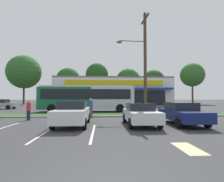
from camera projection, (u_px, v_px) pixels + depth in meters
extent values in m
cube|color=#2D5B23|center=(101.00, 115.00, 17.25)|extent=(56.00, 2.20, 0.12)
cube|color=gray|center=(101.00, 117.00, 16.03)|extent=(56.00, 0.24, 0.12)
cube|color=silver|center=(0.00, 129.00, 10.17)|extent=(0.12, 4.80, 0.01)
cube|color=silver|center=(46.00, 132.00, 9.11)|extent=(0.12, 4.80, 0.01)
cube|color=silver|center=(93.00, 132.00, 9.14)|extent=(0.12, 4.80, 0.01)
cube|color=beige|center=(188.00, 148.00, 6.28)|extent=(0.70, 1.60, 0.01)
cube|color=silver|center=(112.00, 93.00, 40.11)|extent=(23.39, 13.14, 5.56)
cube|color=black|center=(114.00, 98.00, 33.48)|extent=(19.65, 0.08, 2.89)
cube|color=#14389E|center=(115.00, 88.00, 32.88)|extent=(21.99, 1.40, 0.35)
cube|color=gold|center=(114.00, 83.00, 33.54)|extent=(18.71, 0.16, 1.00)
cube|color=slate|center=(112.00, 80.00, 40.21)|extent=(23.39, 13.14, 0.30)
cylinder|color=#473323|center=(24.00, 94.00, 44.38)|extent=(0.44, 0.44, 5.03)
sphere|color=#2D6026|center=(24.00, 72.00, 44.57)|extent=(8.34, 8.34, 8.34)
cylinder|color=#473323|center=(68.00, 96.00, 47.67)|extent=(0.44, 0.44, 4.06)
sphere|color=#23511E|center=(68.00, 80.00, 47.83)|extent=(6.45, 6.45, 6.45)
cylinder|color=#473323|center=(97.00, 94.00, 45.32)|extent=(0.44, 0.44, 5.47)
sphere|color=#1E4719|center=(97.00, 75.00, 45.49)|extent=(5.77, 5.77, 5.77)
cylinder|color=#473323|center=(128.00, 97.00, 46.17)|extent=(0.44, 0.44, 3.63)
sphere|color=#23511E|center=(128.00, 81.00, 46.32)|extent=(6.45, 6.45, 6.45)
cylinder|color=#473323|center=(154.00, 97.00, 51.11)|extent=(0.44, 0.44, 3.79)
sphere|color=#1E4719|center=(153.00, 82.00, 51.26)|extent=(6.74, 6.74, 6.74)
cylinder|color=#473323|center=(193.00, 94.00, 47.17)|extent=(0.44, 0.44, 5.42)
sphere|color=#2D6026|center=(192.00, 75.00, 47.34)|extent=(6.28, 6.28, 6.28)
cylinder|color=#4C3826|center=(145.00, 64.00, 17.54)|extent=(0.30, 0.30, 10.24)
cube|color=#4C3826|center=(145.00, 19.00, 17.69)|extent=(0.25, 2.40, 0.14)
cylinder|color=#59595B|center=(132.00, 41.00, 17.48)|extent=(2.60, 0.22, 0.10)
ellipsoid|color=#59595B|center=(119.00, 42.00, 17.34)|extent=(0.56, 0.32, 0.24)
cube|color=#196638|center=(66.00, 98.00, 22.11)|extent=(6.39, 2.61, 2.70)
cube|color=silver|center=(112.00, 98.00, 22.51)|extent=(5.23, 2.60, 2.70)
cube|color=silver|center=(87.00, 87.00, 22.34)|extent=(11.14, 2.40, 0.20)
cube|color=black|center=(86.00, 94.00, 21.00)|extent=(10.65, 0.16, 1.19)
cube|color=black|center=(133.00, 96.00, 22.71)|extent=(0.08, 2.17, 1.51)
cylinder|color=black|center=(118.00, 107.00, 23.70)|extent=(1.00, 0.31, 1.00)
cylinder|color=black|center=(120.00, 108.00, 21.36)|extent=(1.00, 0.31, 1.00)
cylinder|color=black|center=(81.00, 107.00, 23.36)|extent=(1.00, 0.31, 1.00)
cylinder|color=black|center=(79.00, 108.00, 21.02)|extent=(1.00, 0.31, 1.00)
cylinder|color=black|center=(56.00, 107.00, 23.13)|extent=(1.00, 0.31, 1.00)
cylinder|color=black|center=(52.00, 108.00, 20.80)|extent=(1.00, 0.31, 1.00)
cube|color=navy|center=(182.00, 115.00, 11.76)|extent=(1.83, 4.45, 0.64)
cube|color=black|center=(181.00, 106.00, 12.01)|extent=(1.61, 2.00, 0.50)
cylinder|color=black|center=(207.00, 123.00, 10.43)|extent=(0.22, 0.64, 0.64)
cylinder|color=black|center=(179.00, 123.00, 10.32)|extent=(0.22, 0.64, 0.64)
cylinder|color=black|center=(185.00, 117.00, 13.18)|extent=(0.22, 0.64, 0.64)
cylinder|color=black|center=(162.00, 117.00, 13.08)|extent=(0.22, 0.64, 0.64)
cube|color=#9E998C|center=(2.00, 105.00, 27.22)|extent=(4.39, 1.87, 0.63)
cube|color=black|center=(1.00, 101.00, 27.23)|extent=(1.98, 1.64, 0.54)
cylinder|color=black|center=(14.00, 107.00, 28.18)|extent=(0.64, 0.22, 0.64)
cylinder|color=black|center=(8.00, 107.00, 26.41)|extent=(0.64, 0.22, 0.64)
cube|color=silver|center=(73.00, 115.00, 11.30)|extent=(1.88, 4.37, 0.76)
cube|color=black|center=(73.00, 105.00, 11.54)|extent=(1.65, 1.97, 0.49)
cylinder|color=black|center=(85.00, 124.00, 9.99)|extent=(0.22, 0.64, 0.64)
cylinder|color=black|center=(52.00, 124.00, 9.88)|extent=(0.22, 0.64, 0.64)
cylinder|color=black|center=(88.00, 118.00, 12.69)|extent=(0.22, 0.64, 0.64)
cylinder|color=black|center=(63.00, 118.00, 12.58)|extent=(0.22, 0.64, 0.64)
cube|color=silver|center=(140.00, 115.00, 11.38)|extent=(1.78, 4.15, 0.64)
cube|color=black|center=(140.00, 107.00, 11.61)|extent=(1.56, 1.87, 0.45)
cylinder|color=black|center=(160.00, 123.00, 10.14)|extent=(0.22, 0.64, 0.64)
cylinder|color=black|center=(131.00, 124.00, 10.04)|extent=(0.22, 0.64, 0.64)
cylinder|color=black|center=(148.00, 118.00, 12.70)|extent=(0.22, 0.64, 0.64)
cylinder|color=black|center=(125.00, 118.00, 12.60)|extent=(0.22, 0.64, 0.64)
cylinder|color=#1E2338|center=(28.00, 115.00, 13.90)|extent=(0.27, 0.27, 0.76)
cylinder|color=red|center=(29.00, 107.00, 13.92)|extent=(0.32, 0.32, 0.60)
sphere|color=tan|center=(29.00, 102.00, 13.94)|extent=(0.21, 0.21, 0.21)
cylinder|color=#47423D|center=(91.00, 113.00, 15.30)|extent=(0.29, 0.29, 0.83)
cylinder|color=#264C99|center=(91.00, 105.00, 15.33)|extent=(0.35, 0.35, 0.66)
sphere|color=tan|center=(91.00, 100.00, 15.34)|extent=(0.23, 0.23, 0.23)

